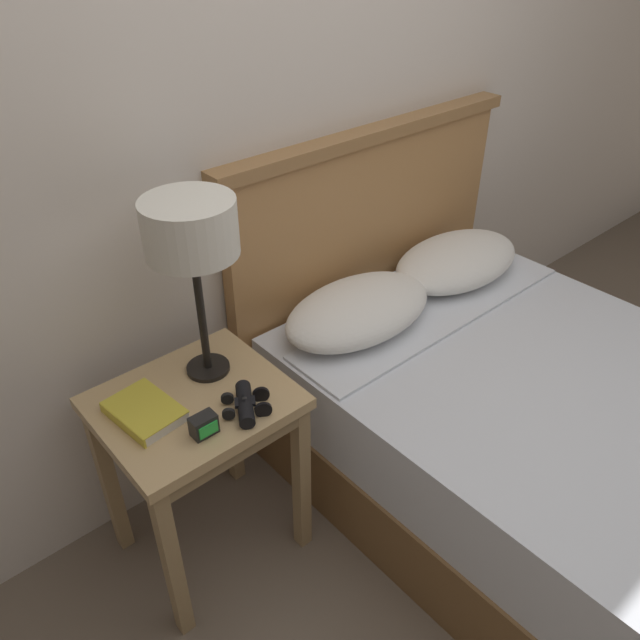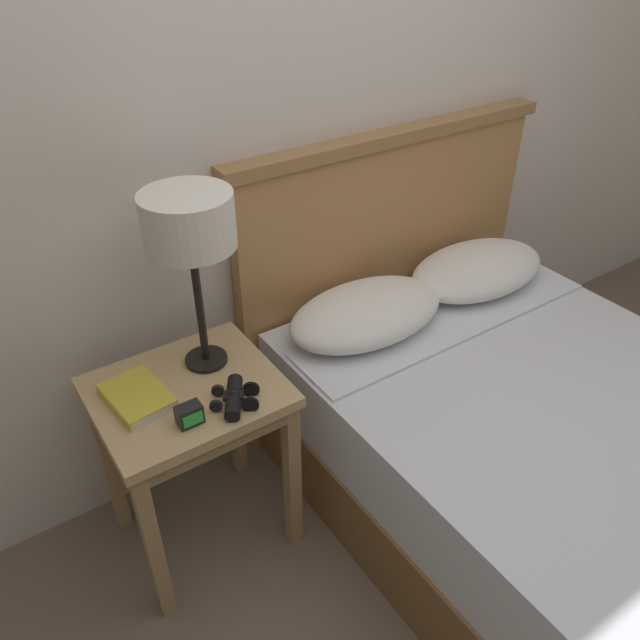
{
  "view_description": "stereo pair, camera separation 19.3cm",
  "coord_description": "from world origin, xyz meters",
  "px_view_note": "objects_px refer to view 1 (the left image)",
  "views": [
    {
      "loc": [
        -1.22,
        -0.61,
        1.85
      ],
      "look_at": [
        -0.17,
        0.59,
        0.76
      ],
      "focal_mm": 35.0,
      "sensor_mm": 36.0,
      "label": 1
    },
    {
      "loc": [
        -1.07,
        -0.73,
        1.85
      ],
      "look_at": [
        -0.17,
        0.59,
        0.76
      ],
      "focal_mm": 35.0,
      "sensor_mm": 36.0,
      "label": 2
    }
  ],
  "objects_px": {
    "nightstand": "(197,424)",
    "alarm_clock": "(204,425)",
    "binoculars_pair": "(246,404)",
    "bed": "(536,431)",
    "book_on_nightstand": "(144,412)",
    "table_lamp": "(191,233)"
  },
  "relations": [
    {
      "from": "table_lamp",
      "to": "alarm_clock",
      "type": "relative_size",
      "value": 7.89
    },
    {
      "from": "binoculars_pair",
      "to": "alarm_clock",
      "type": "distance_m",
      "value": 0.14
    },
    {
      "from": "bed",
      "to": "book_on_nightstand",
      "type": "height_order",
      "value": "bed"
    },
    {
      "from": "nightstand",
      "to": "binoculars_pair",
      "type": "height_order",
      "value": "binoculars_pair"
    },
    {
      "from": "table_lamp",
      "to": "alarm_clock",
      "type": "bearing_deg",
      "value": -124.55
    },
    {
      "from": "table_lamp",
      "to": "binoculars_pair",
      "type": "height_order",
      "value": "table_lamp"
    },
    {
      "from": "nightstand",
      "to": "bed",
      "type": "distance_m",
      "value": 1.16
    },
    {
      "from": "alarm_clock",
      "to": "bed",
      "type": "bearing_deg",
      "value": -22.5
    },
    {
      "from": "book_on_nightstand",
      "to": "alarm_clock",
      "type": "height_order",
      "value": "alarm_clock"
    },
    {
      "from": "bed",
      "to": "book_on_nightstand",
      "type": "xyz_separation_m",
      "value": [
        -1.12,
        0.59,
        0.36
      ]
    },
    {
      "from": "bed",
      "to": "table_lamp",
      "type": "height_order",
      "value": "table_lamp"
    },
    {
      "from": "bed",
      "to": "book_on_nightstand",
      "type": "bearing_deg",
      "value": 152.05
    },
    {
      "from": "book_on_nightstand",
      "to": "alarm_clock",
      "type": "relative_size",
      "value": 3.25
    },
    {
      "from": "nightstand",
      "to": "alarm_clock",
      "type": "relative_size",
      "value": 9.37
    },
    {
      "from": "binoculars_pair",
      "to": "alarm_clock",
      "type": "height_order",
      "value": "alarm_clock"
    },
    {
      "from": "nightstand",
      "to": "bed",
      "type": "bearing_deg",
      "value": -30.18
    },
    {
      "from": "alarm_clock",
      "to": "book_on_nightstand",
      "type": "bearing_deg",
      "value": 118.09
    },
    {
      "from": "bed",
      "to": "table_lamp",
      "type": "xyz_separation_m",
      "value": [
        -0.87,
        0.65,
        0.8
      ]
    },
    {
      "from": "nightstand",
      "to": "book_on_nightstand",
      "type": "bearing_deg",
      "value": 170.27
    },
    {
      "from": "nightstand",
      "to": "book_on_nightstand",
      "type": "relative_size",
      "value": 2.88
    },
    {
      "from": "table_lamp",
      "to": "binoculars_pair",
      "type": "distance_m",
      "value": 0.49
    },
    {
      "from": "bed",
      "to": "book_on_nightstand",
      "type": "distance_m",
      "value": 1.31
    }
  ]
}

